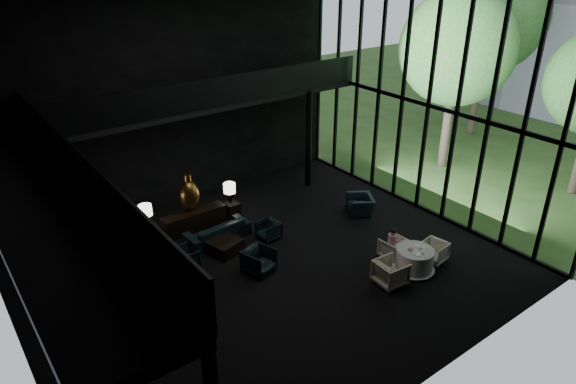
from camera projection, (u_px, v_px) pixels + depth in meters
floor at (268, 267)px, 16.06m from camera, size 14.00×12.00×0.02m
wall_back at (172, 100)px, 18.64m from camera, size 14.00×0.04×8.00m
wall_front at (441, 235)px, 9.99m from camera, size 14.00×0.04×8.00m
curtain_wall at (428, 105)px, 18.06m from camera, size 0.20×12.00×8.00m
mezzanine_left at (38, 207)px, 11.08m from camera, size 2.00×12.00×0.25m
mezzanine_back at (210, 102)px, 18.46m from camera, size 12.00×2.00×0.25m
railing_left at (80, 170)px, 11.36m from camera, size 0.06×12.00×1.00m
railing_back at (223, 91)px, 17.47m from camera, size 12.00×0.06×1.00m
column_nw at (40, 188)px, 16.60m from camera, size 0.24×0.24×4.00m
column_ne at (309, 140)px, 20.66m from camera, size 0.24×0.24×4.00m
tree_near at (457, 48)px, 21.15m from camera, size 4.80×4.80×7.65m
tree_far at (489, 15)px, 24.95m from camera, size 5.60×5.60×8.80m
console at (194, 221)px, 17.99m from camera, size 2.28×0.52×0.73m
bronze_urn at (189, 195)px, 17.76m from camera, size 0.70×0.70×1.31m
side_table_left at (151, 236)px, 17.18m from camera, size 0.55×0.55×0.61m
table_lamp_left at (145, 211)px, 16.98m from camera, size 0.45×0.45×0.75m
side_table_right at (232, 209)px, 18.97m from camera, size 0.48×0.48×0.53m
table_lamp_right at (229, 189)px, 18.70m from camera, size 0.44×0.44×0.74m
sofa at (217, 227)px, 17.36m from camera, size 2.48×0.82×0.96m
lounge_armchair_west at (184, 258)px, 15.80m from camera, size 0.80×0.84×0.78m
lounge_armchair_east at (268, 230)px, 17.47m from camera, size 0.62×0.66×0.65m
lounge_armchair_south at (259, 258)px, 15.64m from camera, size 1.12×1.08×0.94m
window_armchair at (360, 202)px, 19.11m from camera, size 1.05×1.17×0.86m
coffee_table at (224, 246)px, 16.77m from camera, size 1.19×1.19×0.43m
dining_table at (414, 262)px, 15.74m from camera, size 1.30×1.30×0.75m
dining_chair_north at (393, 247)px, 16.40m from camera, size 0.73×0.69×0.73m
dining_chair_east at (434, 251)px, 16.21m from camera, size 0.76×0.80×0.72m
dining_chair_west at (391, 270)px, 15.07m from camera, size 0.94×0.99×0.95m
child at (393, 238)px, 16.17m from camera, size 0.30×0.30×0.64m
plate_a at (418, 254)px, 15.33m from camera, size 0.31×0.31×0.02m
plate_b at (416, 245)px, 15.78m from camera, size 0.25×0.25×0.02m
saucer at (424, 247)px, 15.67m from camera, size 0.21×0.21×0.01m
coffee_cup at (421, 248)px, 15.59m from camera, size 0.10×0.10×0.06m
cereal_bowl at (410, 249)px, 15.54m from camera, size 0.17×0.17×0.09m
cream_pot at (422, 253)px, 15.34m from camera, size 0.07×0.07×0.08m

